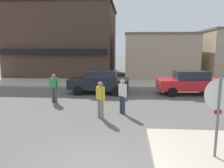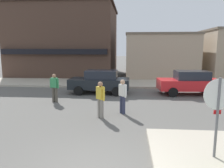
% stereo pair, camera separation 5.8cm
% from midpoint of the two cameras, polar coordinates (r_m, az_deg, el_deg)
% --- Properties ---
extents(kerb_far, '(80.00, 4.00, 0.15)m').
position_cam_midpoint_polar(kerb_far, '(18.59, 1.71, 0.21)').
color(kerb_far, '#B7AD99').
rests_on(kerb_far, ground).
extents(stop_sign, '(0.81, 0.13, 2.30)m').
position_cam_midpoint_polar(stop_sign, '(6.33, 25.81, -5.51)').
color(stop_sign, slate).
rests_on(stop_sign, ground).
extents(parked_car_nearest, '(4.04, 1.96, 1.56)m').
position_cam_midpoint_polar(parked_car_nearest, '(14.76, -3.42, 0.68)').
color(parked_car_nearest, black).
rests_on(parked_car_nearest, ground).
extents(parked_car_second, '(4.10, 2.06, 1.56)m').
position_cam_midpoint_polar(parked_car_second, '(15.27, 19.35, 0.46)').
color(parked_car_second, red).
rests_on(parked_car_second, ground).
extents(pedestrian_crossing_near, '(0.56, 0.29, 1.61)m').
position_cam_midpoint_polar(pedestrian_crossing_near, '(12.69, -15.02, -0.79)').
color(pedestrian_crossing_near, '#4C473D').
rests_on(pedestrian_crossing_near, ground).
extents(pedestrian_crossing_far, '(0.45, 0.46, 1.61)m').
position_cam_midpoint_polar(pedestrian_crossing_far, '(9.53, -3.21, -3.81)').
color(pedestrian_crossing_far, gray).
rests_on(pedestrian_crossing_far, ground).
extents(pedestrian_kerb_side, '(0.40, 0.50, 1.61)m').
position_cam_midpoint_polar(pedestrian_kerb_side, '(10.15, 2.60, -2.98)').
color(pedestrian_kerb_side, '#2D334C').
rests_on(pedestrian_kerb_side, ground).
extents(building_corner_shop, '(11.01, 9.46, 7.59)m').
position_cam_midpoint_polar(building_corner_shop, '(25.83, -11.91, 10.87)').
color(building_corner_shop, '#473328').
rests_on(building_corner_shop, ground).
extents(building_storefront_left_near, '(6.97, 6.71, 4.46)m').
position_cam_midpoint_polar(building_storefront_left_near, '(23.75, 11.92, 7.24)').
color(building_storefront_left_near, tan).
rests_on(building_storefront_left_near, ground).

